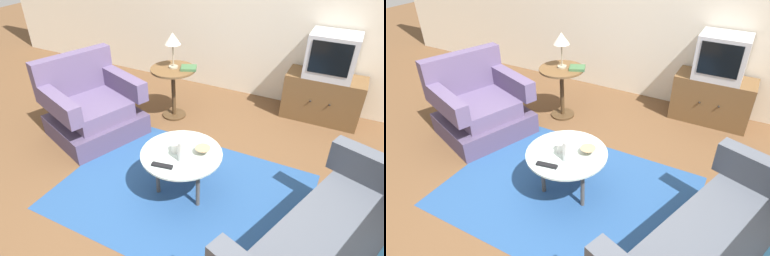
# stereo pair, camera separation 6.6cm
# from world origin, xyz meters

# --- Properties ---
(ground_plane) EXTENTS (16.00, 16.00, 0.00)m
(ground_plane) POSITION_xyz_m (0.00, 0.00, 0.00)
(ground_plane) COLOR brown
(area_rug) EXTENTS (2.21, 1.62, 0.00)m
(area_rug) POSITION_xyz_m (0.03, 0.18, 0.00)
(area_rug) COLOR navy
(area_rug) RESTS_ON ground
(armchair) EXTENTS (1.10, 1.15, 0.88)m
(armchair) POSITION_xyz_m (-1.38, 0.62, 0.31)
(armchair) COLOR #4B3E5C
(armchair) RESTS_ON ground
(coffee_table) EXTENTS (0.71, 0.71, 0.45)m
(coffee_table) POSITION_xyz_m (0.03, 0.18, 0.40)
(coffee_table) COLOR #B2C6C1
(coffee_table) RESTS_ON ground
(side_table) EXTENTS (0.54, 0.54, 0.64)m
(side_table) POSITION_xyz_m (-0.73, 1.36, 0.47)
(side_table) COLOR brown
(side_table) RESTS_ON ground
(tv_stand) EXTENTS (0.90, 0.44, 0.57)m
(tv_stand) POSITION_xyz_m (0.92, 2.15, 0.28)
(tv_stand) COLOR brown
(tv_stand) RESTS_ON ground
(television) EXTENTS (0.54, 0.43, 0.51)m
(television) POSITION_xyz_m (0.92, 2.15, 0.82)
(television) COLOR #B7B7BC
(television) RESTS_ON tv_stand
(table_lamp) EXTENTS (0.19, 0.19, 0.42)m
(table_lamp) POSITION_xyz_m (-0.73, 1.39, 0.97)
(table_lamp) COLOR #9E937A
(table_lamp) RESTS_ON side_table
(vase) EXTENTS (0.08, 0.08, 0.25)m
(vase) POSITION_xyz_m (0.09, 0.10, 0.57)
(vase) COLOR white
(vase) RESTS_ON coffee_table
(mug) EXTENTS (0.12, 0.08, 0.08)m
(mug) POSITION_xyz_m (-0.02, 0.18, 0.49)
(mug) COLOR white
(mug) RESTS_ON coffee_table
(bowl) EXTENTS (0.14, 0.14, 0.06)m
(bowl) POSITION_xyz_m (0.20, 0.26, 0.48)
(bowl) COLOR tan
(bowl) RESTS_ON coffee_table
(tv_remote_dark) EXTENTS (0.18, 0.07, 0.02)m
(tv_remote_dark) POSITION_xyz_m (-0.02, -0.06, 0.46)
(tv_remote_dark) COLOR black
(tv_remote_dark) RESTS_ON coffee_table
(book) EXTENTS (0.23, 0.22, 0.03)m
(book) POSITION_xyz_m (-0.55, 1.43, 0.66)
(book) COLOR #3D663D
(book) RESTS_ON side_table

